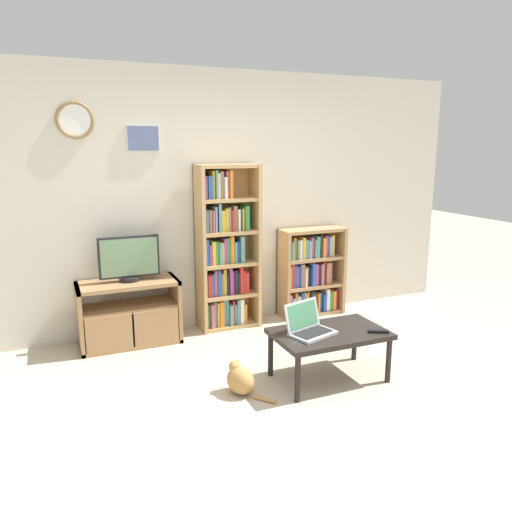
{
  "coord_description": "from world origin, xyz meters",
  "views": [
    {
      "loc": [
        -1.52,
        -2.75,
        1.86
      ],
      "look_at": [
        0.14,
        1.15,
        0.92
      ],
      "focal_mm": 35.0,
      "sensor_mm": 36.0,
      "label": 1
    }
  ],
  "objects_px": {
    "bookshelf_short": "(309,273)",
    "laptop": "(308,326)",
    "bookshelf_tall": "(225,252)",
    "coffee_table": "(329,337)",
    "tv_stand": "(130,313)",
    "cat": "(240,380)",
    "television": "(129,259)",
    "remote_near_laptop": "(378,331)"
  },
  "relations": [
    {
      "from": "cat",
      "to": "remote_near_laptop",
      "type": "bearing_deg",
      "value": -30.65
    },
    {
      "from": "tv_stand",
      "to": "bookshelf_short",
      "type": "relative_size",
      "value": 0.96
    },
    {
      "from": "laptop",
      "to": "remote_near_laptop",
      "type": "relative_size",
      "value": 2.55
    },
    {
      "from": "coffee_table",
      "to": "cat",
      "type": "relative_size",
      "value": 2.2
    },
    {
      "from": "tv_stand",
      "to": "bookshelf_tall",
      "type": "relative_size",
      "value": 0.55
    },
    {
      "from": "bookshelf_tall",
      "to": "bookshelf_short",
      "type": "height_order",
      "value": "bookshelf_tall"
    },
    {
      "from": "bookshelf_short",
      "to": "laptop",
      "type": "distance_m",
      "value": 1.67
    },
    {
      "from": "bookshelf_tall",
      "to": "bookshelf_short",
      "type": "relative_size",
      "value": 1.73
    },
    {
      "from": "tv_stand",
      "to": "coffee_table",
      "type": "relative_size",
      "value": 1.03
    },
    {
      "from": "tv_stand",
      "to": "laptop",
      "type": "xyz_separation_m",
      "value": [
        1.18,
        -1.34,
        0.16
      ]
    },
    {
      "from": "bookshelf_short",
      "to": "tv_stand",
      "type": "bearing_deg",
      "value": -176.89
    },
    {
      "from": "television",
      "to": "remote_near_laptop",
      "type": "distance_m",
      "value": 2.34
    },
    {
      "from": "television",
      "to": "tv_stand",
      "type": "bearing_deg",
      "value": -131.05
    },
    {
      "from": "television",
      "to": "remote_near_laptop",
      "type": "bearing_deg",
      "value": -43.54
    },
    {
      "from": "television",
      "to": "laptop",
      "type": "relative_size",
      "value": 1.34
    },
    {
      "from": "bookshelf_tall",
      "to": "cat",
      "type": "distance_m",
      "value": 1.63
    },
    {
      "from": "bookshelf_tall",
      "to": "remote_near_laptop",
      "type": "xyz_separation_m",
      "value": [
        0.7,
        -1.65,
        -0.38
      ]
    },
    {
      "from": "television",
      "to": "laptop",
      "type": "height_order",
      "value": "television"
    },
    {
      "from": "bookshelf_tall",
      "to": "coffee_table",
      "type": "distance_m",
      "value": 1.58
    },
    {
      "from": "coffee_table",
      "to": "remote_near_laptop",
      "type": "bearing_deg",
      "value": -26.95
    },
    {
      "from": "coffee_table",
      "to": "cat",
      "type": "xyz_separation_m",
      "value": [
        -0.75,
        0.06,
        -0.25
      ]
    },
    {
      "from": "bookshelf_short",
      "to": "laptop",
      "type": "height_order",
      "value": "bookshelf_short"
    },
    {
      "from": "television",
      "to": "remote_near_laptop",
      "type": "relative_size",
      "value": 3.43
    },
    {
      "from": "bookshelf_tall",
      "to": "coffee_table",
      "type": "xyz_separation_m",
      "value": [
        0.36,
        -1.48,
        -0.44
      ]
    },
    {
      "from": "tv_stand",
      "to": "laptop",
      "type": "relative_size",
      "value": 2.24
    },
    {
      "from": "remote_near_laptop",
      "to": "bookshelf_tall",
      "type": "bearing_deg",
      "value": 50.33
    },
    {
      "from": "bookshelf_tall",
      "to": "cat",
      "type": "relative_size",
      "value": 4.1
    },
    {
      "from": "remote_near_laptop",
      "to": "cat",
      "type": "height_order",
      "value": "remote_near_laptop"
    },
    {
      "from": "bookshelf_tall",
      "to": "coffee_table",
      "type": "relative_size",
      "value": 1.86
    },
    {
      "from": "bookshelf_short",
      "to": "bookshelf_tall",
      "type": "bearing_deg",
      "value": -179.57
    },
    {
      "from": "laptop",
      "to": "cat",
      "type": "distance_m",
      "value": 0.68
    },
    {
      "from": "tv_stand",
      "to": "remote_near_laptop",
      "type": "bearing_deg",
      "value": -42.39
    },
    {
      "from": "coffee_table",
      "to": "remote_near_laptop",
      "type": "relative_size",
      "value": 5.55
    },
    {
      "from": "television",
      "to": "bookshelf_tall",
      "type": "distance_m",
      "value": 0.97
    },
    {
      "from": "bookshelf_tall",
      "to": "remote_near_laptop",
      "type": "distance_m",
      "value": 1.83
    },
    {
      "from": "tv_stand",
      "to": "bookshelf_tall",
      "type": "distance_m",
      "value": 1.12
    },
    {
      "from": "laptop",
      "to": "remote_near_laptop",
      "type": "bearing_deg",
      "value": -39.15
    },
    {
      "from": "tv_stand",
      "to": "television",
      "type": "height_order",
      "value": "television"
    },
    {
      "from": "bookshelf_short",
      "to": "laptop",
      "type": "bearing_deg",
      "value": -119.23
    },
    {
      "from": "bookshelf_tall",
      "to": "bookshelf_short",
      "type": "xyz_separation_m",
      "value": [
        0.99,
        0.01,
        -0.33
      ]
    },
    {
      "from": "laptop",
      "to": "bookshelf_short",
      "type": "bearing_deg",
      "value": 43.25
    },
    {
      "from": "tv_stand",
      "to": "coffee_table",
      "type": "height_order",
      "value": "tv_stand"
    }
  ]
}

